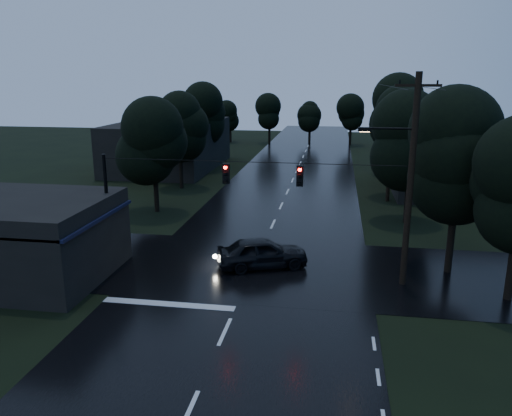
# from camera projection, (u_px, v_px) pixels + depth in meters

# --- Properties ---
(ground) EXTENTS (160.00, 160.00, 0.00)m
(ground) POSITION_uv_depth(u_px,v_px,m) (188.00, 414.00, 14.93)
(ground) COLOR black
(ground) RESTS_ON ground
(main_road) EXTENTS (12.00, 120.00, 0.02)m
(main_road) POSITION_uv_depth(u_px,v_px,m) (287.00, 192.00, 43.56)
(main_road) COLOR black
(main_road) RESTS_ON ground
(cross_street) EXTENTS (60.00, 9.00, 0.02)m
(cross_street) POSITION_uv_depth(u_px,v_px,m) (254.00, 267.00, 26.38)
(cross_street) COLOR black
(cross_street) RESTS_ON ground
(building_far_right) EXTENTS (10.00, 14.00, 4.40)m
(building_far_right) POSITION_uv_depth(u_px,v_px,m) (448.00, 164.00, 44.65)
(building_far_right) COLOR black
(building_far_right) RESTS_ON ground
(building_far_left) EXTENTS (10.00, 16.00, 5.00)m
(building_far_left) POSITION_uv_depth(u_px,v_px,m) (170.00, 145.00, 54.62)
(building_far_left) COLOR black
(building_far_left) RESTS_ON ground
(utility_pole_main) EXTENTS (3.50, 0.30, 10.00)m
(utility_pole_main) POSITION_uv_depth(u_px,v_px,m) (409.00, 178.00, 22.94)
(utility_pole_main) COLOR black
(utility_pole_main) RESTS_ON ground
(utility_pole_far) EXTENTS (2.00, 0.30, 7.50)m
(utility_pole_far) POSITION_uv_depth(u_px,v_px,m) (390.00, 154.00, 39.38)
(utility_pole_far) COLOR black
(utility_pole_far) RESTS_ON ground
(anchor_pole_left) EXTENTS (0.18, 0.18, 6.00)m
(anchor_pole_left) POSITION_uv_depth(u_px,v_px,m) (108.00, 212.00, 25.81)
(anchor_pole_left) COLOR black
(anchor_pole_left) RESTS_ON ground
(span_signals) EXTENTS (15.00, 0.37, 1.12)m
(span_signals) POSITION_uv_depth(u_px,v_px,m) (262.00, 174.00, 23.99)
(span_signals) COLOR black
(span_signals) RESTS_ON ground
(tree_corner_near) EXTENTS (4.48, 4.48, 9.44)m
(tree_corner_near) POSITION_uv_depth(u_px,v_px,m) (459.00, 157.00, 24.26)
(tree_corner_near) COLOR black
(tree_corner_near) RESTS_ON ground
(tree_left_a) EXTENTS (3.92, 3.92, 8.26)m
(tree_left_a) POSITION_uv_depth(u_px,v_px,m) (153.00, 141.00, 35.97)
(tree_left_a) COLOR black
(tree_left_a) RESTS_ON ground
(tree_left_b) EXTENTS (4.20, 4.20, 8.85)m
(tree_left_b) POSITION_uv_depth(u_px,v_px,m) (179.00, 125.00, 43.60)
(tree_left_b) COLOR black
(tree_left_b) RESTS_ON ground
(tree_left_c) EXTENTS (4.48, 4.48, 9.44)m
(tree_left_c) POSITION_uv_depth(u_px,v_px,m) (202.00, 113.00, 53.14)
(tree_left_c) COLOR black
(tree_left_c) RESTS_ON ground
(tree_right_a) EXTENTS (4.20, 4.20, 8.85)m
(tree_right_a) POSITION_uv_depth(u_px,v_px,m) (412.00, 141.00, 33.10)
(tree_right_a) COLOR black
(tree_right_a) RESTS_ON ground
(tree_right_b) EXTENTS (4.48, 4.48, 9.44)m
(tree_right_b) POSITION_uv_depth(u_px,v_px,m) (406.00, 124.00, 40.54)
(tree_right_b) COLOR black
(tree_right_b) RESTS_ON ground
(tree_right_c) EXTENTS (4.76, 4.76, 10.03)m
(tree_right_c) POSITION_uv_depth(u_px,v_px,m) (400.00, 112.00, 49.90)
(tree_right_c) COLOR black
(tree_right_c) RESTS_ON ground
(car) EXTENTS (5.13, 3.47, 1.62)m
(car) POSITION_uv_depth(u_px,v_px,m) (262.00, 253.00, 26.22)
(car) COLOR black
(car) RESTS_ON ground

